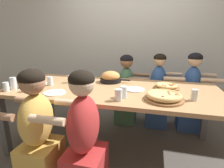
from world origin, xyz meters
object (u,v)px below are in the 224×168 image
Objects in this scene: drinking_glass_i at (30,87)px; diner_near_center at (84,143)px; drinking_glass_h at (6,87)px; skillet_bowl at (111,77)px; drinking_glass_e at (14,84)px; empty_plate_b at (39,84)px; diner_near_midleft at (38,136)px; drinking_glass_g at (118,96)px; empty_plate_a at (55,93)px; diner_far_midright at (158,94)px; drinking_glass_c at (50,81)px; diner_far_center at (126,92)px; drinking_glass_a at (71,79)px; empty_plate_c at (135,89)px; pizza_board_main at (166,86)px; drinking_glass_d at (123,93)px; diner_far_right at (191,95)px; drinking_glass_f at (194,95)px; drinking_glass_b at (23,84)px; pizza_board_second at (164,96)px.

drinking_glass_i is 0.94m from diner_near_center.
skillet_bowl is at bearing 33.34° from drinking_glass_h.
drinking_glass_e reaches higher than drinking_glass_i.
drinking_glass_h reaches higher than empty_plate_b.
drinking_glass_g is at bearing -60.99° from diner_near_midleft.
diner_far_midright is at bearing 44.58° from empty_plate_a.
diner_far_midright reaches higher than drinking_glass_c.
diner_far_center is (0.14, 0.46, -0.34)m from skillet_bowl.
diner_near_midleft is (0.10, -0.85, -0.30)m from drinking_glass_a.
drinking_glass_i reaches higher than drinking_glass_h.
empty_plate_c is (0.36, -0.28, -0.06)m from skillet_bowl.
pizza_board_main is 0.60m from drinking_glass_d.
diner_far_right is (1.10, 0.46, -0.32)m from skillet_bowl.
drinking_glass_f is (1.80, -0.15, 0.04)m from empty_plate_b.
empty_plate_b is at bearing 175.22° from drinking_glass_f.
drinking_glass_i is at bearing 12.66° from drinking_glass_h.
drinking_glass_g is (0.93, -0.32, 0.00)m from drinking_glass_c.
drinking_glass_g is 0.52m from diner_near_center.
drinking_glass_d reaches higher than empty_plate_b.
diner_near_center is at bearing -57.92° from drinking_glass_a.
drinking_glass_g is (1.11, -0.33, 0.04)m from empty_plate_b.
pizza_board_main is 2.72× the size of drinking_glass_b.
drinking_glass_i reaches higher than drinking_glass_d.
diner_far_right is at bearing 90.00° from diner_far_midright.
empty_plate_c is 1.09m from diner_far_right.
empty_plate_c is 0.19× the size of diner_near_midleft.
diner_far_center is at bearing -4.00° from diner_near_center.
diner_near_center is at bearing -113.72° from empty_plate_c.
drinking_glass_f reaches higher than pizza_board_main.
drinking_glass_d is at bearing 1.27° from drinking_glass_e.
pizza_board_second is at bearing 3.16° from drinking_glass_i.
drinking_glass_a is at bearing 23.74° from empty_plate_b.
drinking_glass_f is at bearing 5.35° from empty_plate_a.
drinking_glass_d is 0.83× the size of drinking_glass_e.
drinking_glass_e is 1.94m from drinking_glass_f.
diner_near_midleft reaches higher than drinking_glass_e.
skillet_bowl reaches higher than empty_plate_a.
diner_near_midleft is (0.06, -0.41, -0.26)m from empty_plate_a.
empty_plate_a is 2.29× the size of drinking_glass_a.
drinking_glass_g is 1.23m from diner_far_midright.
empty_plate_b is 0.89× the size of empty_plate_c.
pizza_board_second is at bearing 2.10° from diner_far_midright.
drinking_glass_d is 0.87m from diner_near_midleft.
diner_far_midright is (-0.04, 1.00, -0.31)m from pizza_board_second.
empty_plate_a is 1.17× the size of empty_plate_b.
diner_far_center is at bearing 133.41° from pizza_board_main.
drinking_glass_c is at bearing -65.86° from diner_far_right.
drinking_glass_a is 0.89× the size of drinking_glass_g.
pizza_board_second is 1.64× the size of empty_plate_a.
pizza_board_main is at bearing 83.81° from pizza_board_second.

